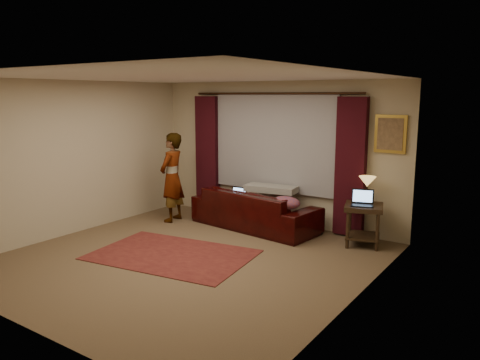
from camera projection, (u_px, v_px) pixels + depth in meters
name	position (u px, v px, depth m)	size (l,w,h in m)	color
floor	(188.00, 259.00, 6.81)	(5.00, 5.00, 0.01)	brown
ceiling	(184.00, 77.00, 6.34)	(5.00, 5.00, 0.02)	silver
wall_back	(275.00, 153.00, 8.61)	(5.00, 0.02, 2.60)	#C1B495
wall_front	(18.00, 205.00, 4.54)	(5.00, 0.02, 2.60)	#C1B495
wall_left	(74.00, 158.00, 7.96)	(0.02, 5.00, 2.60)	#C1B495
wall_right	(358.00, 191.00, 5.19)	(0.02, 5.00, 2.60)	#C1B495
sheer_curtain	(274.00, 142.00, 8.52)	(2.50, 0.05, 1.80)	#93929A
drape_left	(208.00, 154.00, 9.37)	(0.50, 0.14, 2.30)	black
drape_right	(351.00, 167.00, 7.71)	(0.50, 0.14, 2.30)	black
curtain_rod	(273.00, 93.00, 8.33)	(0.04, 0.04, 3.40)	black
picture_frame	(391.00, 134.00, 7.34)	(0.50, 0.04, 0.60)	#B79237
sofa	(255.00, 202.00, 8.34)	(2.35, 1.02, 0.95)	black
throw_blanket	(271.00, 175.00, 8.32)	(0.93, 0.37, 0.11)	gray
clothing_pile	(286.00, 203.00, 7.76)	(0.51, 0.39, 0.21)	brown
laptop_sofa	(236.00, 195.00, 8.42)	(0.31, 0.33, 0.22)	black
area_rug	(172.00, 255.00, 6.98)	(2.32, 1.55, 0.01)	maroon
end_table	(363.00, 225.00, 7.37)	(0.57, 0.57, 0.66)	black
tiffany_lamp	(367.00, 190.00, 7.38)	(0.27, 0.27, 0.43)	olive
laptop_table	(363.00, 198.00, 7.21)	(0.34, 0.37, 0.24)	black
person	(172.00, 177.00, 8.74)	(0.49, 0.49, 1.67)	gray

